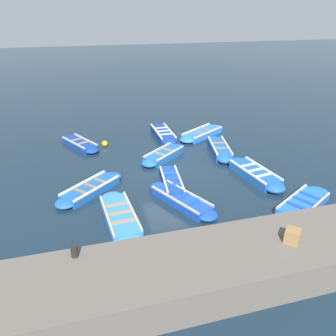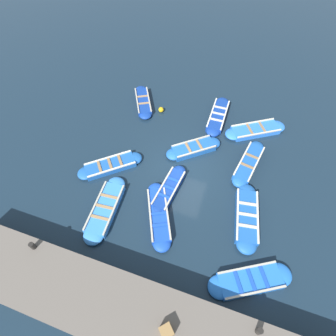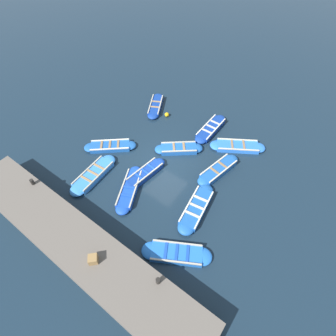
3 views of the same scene
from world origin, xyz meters
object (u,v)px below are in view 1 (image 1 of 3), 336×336
boat_stern_in (80,144)px  wooden_crate (292,236)px  buoy_orange_near (105,144)px  boat_alongside (303,204)px  boat_drifting (255,174)px  boat_outer_left (181,200)px  boat_tucked (91,189)px  boat_bow_out (163,134)px  boat_far_corner (172,183)px  boat_near_quay (164,155)px  bollard_mid_north (74,251)px  boat_centre (120,217)px  boat_outer_right (202,133)px  boat_broadside (219,149)px

boat_stern_in → wooden_crate: 12.88m
boat_stern_in → buoy_orange_near: (-0.34, -1.36, 0.01)m
boat_alongside → boat_drifting: (2.75, 0.60, 0.05)m
boat_outer_left → boat_tucked: size_ratio=1.11×
boat_bow_out → boat_far_corner: boat_bow_out is taller
boat_near_quay → boat_alongside: 7.21m
boat_alongside → boat_tucked: 8.62m
boat_bow_out → wooden_crate: wooden_crate is taller
boat_stern_in → boat_drifting: boat_drifting is taller
boat_far_corner → bollard_mid_north: 6.36m
boat_far_corner → wooden_crate: (-5.79, -1.88, 1.07)m
buoy_orange_near → boat_outer_left: bearing=-161.1°
buoy_orange_near → boat_tucked: bearing=167.9°
boat_outer_left → boat_alongside: boat_outer_left is taller
boat_stern_in → boat_drifting: 9.68m
boat_tucked → boat_far_corner: bearing=-97.0°
boat_near_quay → boat_centre: 5.77m
boat_alongside → bollard_mid_north: size_ratio=10.12×
boat_centre → boat_bow_out: 8.76m
boat_outer_left → buoy_orange_near: bearing=18.9°
boat_centre → boat_drifting: size_ratio=1.01×
boat_drifting → buoy_orange_near: size_ratio=11.20×
boat_outer_right → wooden_crate: 11.51m
boat_outer_right → bollard_mid_north: bearing=143.8°
boat_outer_left → bollard_mid_north: size_ratio=10.14×
boat_drifting → boat_near_quay: bearing=47.0°
boat_broadside → boat_centre: boat_broadside is taller
boat_centre → boat_near_quay: bearing=-30.9°
boat_outer_left → buoy_orange_near: boat_outer_left is taller
boat_broadside → wooden_crate: (-8.71, 1.63, 1.06)m
boat_near_quay → boat_broadside: bearing=-91.2°
boat_bow_out → boat_alongside: bearing=-159.7°
boat_far_corner → boat_alongside: bearing=-123.6°
boat_centre → boat_far_corner: 3.20m
boat_bow_out → buoy_orange_near: size_ratio=10.81×
boat_bow_out → boat_drifting: bearing=-156.3°
boat_centre → boat_outer_right: size_ratio=1.03×
boat_outer_left → boat_outer_right: (7.01, -3.52, -0.01)m
boat_near_quay → boat_stern_in: 5.00m
boat_far_corner → boat_bow_out: bearing=-11.0°
boat_far_corner → buoy_orange_near: size_ratio=9.78×
boat_broadside → boat_centre: bearing=129.0°
boat_outer_left → boat_tucked: 3.91m
boat_bow_out → boat_centre: bearing=155.1°
boat_outer_left → boat_tucked: bearing=61.3°
bollard_mid_north → buoy_orange_near: (10.20, -1.69, -1.07)m
boat_tucked → wooden_crate: (-6.21, -5.31, 1.10)m
wooden_crate → boat_tucked: bearing=40.6°
boat_tucked → buoy_orange_near: 5.11m
boat_drifting → boat_outer_right: 5.79m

